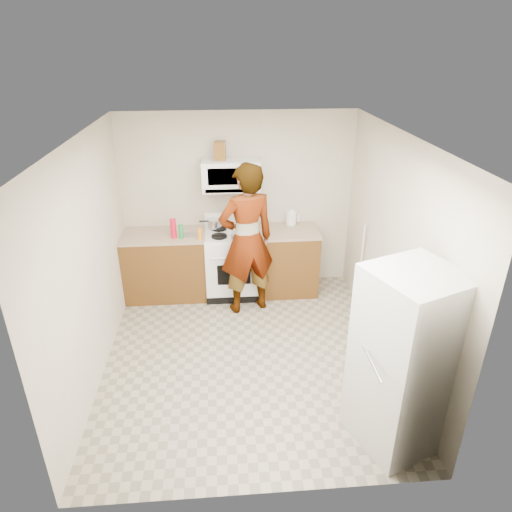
{
  "coord_description": "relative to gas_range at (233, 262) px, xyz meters",
  "views": [
    {
      "loc": [
        -0.24,
        -4.29,
        3.34
      ],
      "look_at": [
        0.15,
        0.55,
        1.01
      ],
      "focal_mm": 32.0,
      "sensor_mm": 36.0,
      "label": 1
    }
  ],
  "objects": [
    {
      "name": "person",
      "position": [
        0.17,
        -0.46,
        0.52
      ],
      "size": [
        0.85,
        0.68,
        2.01
      ],
      "primitive_type": "imported",
      "rotation": [
        0.0,
        0.0,
        3.45
      ],
      "color": "tan",
      "rests_on": "floor"
    },
    {
      "name": "gas_range",
      "position": [
        0.0,
        0.0,
        0.0
      ],
      "size": [
        0.76,
        0.65,
        1.13
      ],
      "color": "white",
      "rests_on": "floor"
    },
    {
      "name": "bottle_green_cap",
      "position": [
        -0.68,
        -0.15,
        0.54
      ],
      "size": [
        0.07,
        0.07,
        0.19
      ],
      "primitive_type": "cylinder",
      "rotation": [
        0.0,
        0.0,
        0.35
      ],
      "color": "#188834",
      "rests_on": "counter_left"
    },
    {
      "name": "broom",
      "position": [
        1.68,
        -0.51,
        0.14
      ],
      "size": [
        0.12,
        0.27,
        1.23
      ],
      "primitive_type": "cylinder",
      "rotation": [
        0.14,
        -0.14,
        0.42
      ],
      "color": "silver",
      "rests_on": "floor"
    },
    {
      "name": "fridge",
      "position": [
        1.37,
        -2.77,
        0.36
      ],
      "size": [
        0.91,
        0.91,
        1.7
      ],
      "primitive_type": "cube",
      "rotation": [
        0.0,
        0.0,
        0.38
      ],
      "color": "beige",
      "rests_on": "floor"
    },
    {
      "name": "back_wall",
      "position": [
        0.1,
        0.31,
        0.76
      ],
      "size": [
        3.2,
        0.02,
        2.5
      ],
      "primitive_type": "cube",
      "color": "beige",
      "rests_on": "floor"
    },
    {
      "name": "cabinet_left",
      "position": [
        -0.94,
        0.01,
        -0.04
      ],
      "size": [
        1.12,
        0.62,
        0.9
      ],
      "primitive_type": "cube",
      "color": "brown",
      "rests_on": "floor"
    },
    {
      "name": "tray",
      "position": [
        0.11,
        -0.16,
        0.47
      ],
      "size": [
        0.27,
        0.19,
        0.05
      ],
      "primitive_type": "cube",
      "rotation": [
        0.0,
        0.0,
        -0.12
      ],
      "color": "white",
      "rests_on": "gas_range"
    },
    {
      "name": "saucepan",
      "position": [
        -0.23,
        0.16,
        0.52
      ],
      "size": [
        0.25,
        0.25,
        0.11
      ],
      "primitive_type": "cylinder",
      "rotation": [
        0.0,
        0.0,
        0.26
      ],
      "color": "silver",
      "rests_on": "gas_range"
    },
    {
      "name": "bottle_hot_sauce",
      "position": [
        -0.43,
        -0.23,
        0.53
      ],
      "size": [
        0.07,
        0.07,
        0.16
      ],
      "primitive_type": "cylinder",
      "rotation": [
        0.0,
        0.0,
        -0.39
      ],
      "color": "orange",
      "rests_on": "counter_left"
    },
    {
      "name": "microwave",
      "position": [
        0.0,
        0.13,
        1.21
      ],
      "size": [
        0.76,
        0.38,
        0.4
      ],
      "primitive_type": "cube",
      "color": "white",
      "rests_on": "back_wall"
    },
    {
      "name": "counter_left",
      "position": [
        -0.94,
        0.01,
        0.43
      ],
      "size": [
        1.14,
        0.64,
        0.03
      ],
      "primitive_type": "cube",
      "color": "tan",
      "rests_on": "cabinet_left"
    },
    {
      "name": "kettle",
      "position": [
        0.85,
        0.23,
        0.54
      ],
      "size": [
        0.16,
        0.16,
        0.18
      ],
      "primitive_type": "cylinder",
      "rotation": [
        0.0,
        0.0,
        -0.04
      ],
      "color": "white",
      "rests_on": "counter_right"
    },
    {
      "name": "pot_lid",
      "position": [
        -0.58,
        -0.04,
        0.45
      ],
      "size": [
        0.23,
        0.23,
        0.01
      ],
      "primitive_type": "cylinder",
      "rotation": [
        0.0,
        0.0,
        0.08
      ],
      "color": "silver",
      "rests_on": "counter_left"
    },
    {
      "name": "bottle_spray",
      "position": [
        -0.78,
        -0.13,
        0.58
      ],
      "size": [
        0.1,
        0.1,
        0.26
      ],
      "primitive_type": "cylinder",
      "rotation": [
        0.0,
        0.0,
        -0.31
      ],
      "color": "red",
      "rests_on": "counter_left"
    },
    {
      "name": "floor",
      "position": [
        0.1,
        -1.48,
        -0.49
      ],
      "size": [
        3.6,
        3.6,
        0.0
      ],
      "primitive_type": "plane",
      "color": "gray",
      "rests_on": "ground"
    },
    {
      "name": "jug",
      "position": [
        -0.13,
        0.13,
        1.53
      ],
      "size": [
        0.16,
        0.16,
        0.24
      ],
      "primitive_type": "cube",
      "rotation": [
        0.0,
        0.0,
        -0.12
      ],
      "color": "brown",
      "rests_on": "microwave"
    },
    {
      "name": "right_wall",
      "position": [
        1.69,
        -1.48,
        0.76
      ],
      "size": [
        0.02,
        3.6,
        2.5
      ],
      "primitive_type": "cube",
      "color": "beige",
      "rests_on": "floor"
    },
    {
      "name": "counter_right",
      "position": [
        0.78,
        0.01,
        0.43
      ],
      "size": [
        0.82,
        0.64,
        0.03
      ],
      "primitive_type": "cube",
      "color": "tan",
      "rests_on": "cabinet_right"
    },
    {
      "name": "cabinet_right",
      "position": [
        0.78,
        0.01,
        -0.04
      ],
      "size": [
        0.8,
        0.62,
        0.9
      ],
      "primitive_type": "cube",
      "color": "brown",
      "rests_on": "floor"
    }
  ]
}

